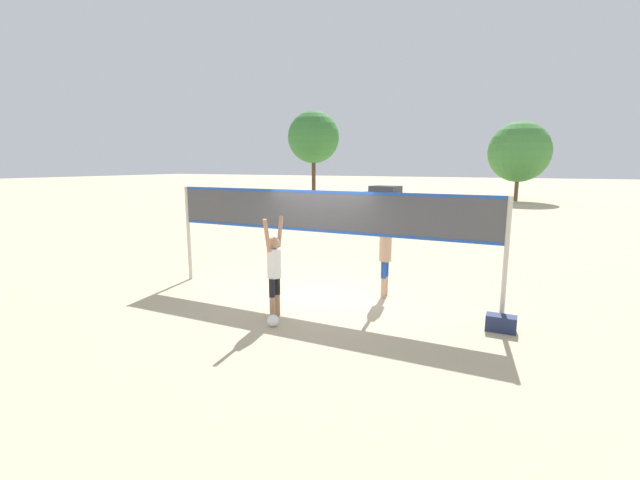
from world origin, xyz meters
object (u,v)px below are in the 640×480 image
object	(u,v)px
player_spiker	(274,266)
player_blocker	(385,251)
volleyball	(273,321)
gear_bag	(501,323)
parked_car_near	(387,196)
tree_left_cluster	(519,152)
tree_right_cluster	(314,137)
volleyball_net	(320,218)

from	to	relation	value
player_spiker	player_blocker	xyz separation A→B (m)	(1.57, 2.30, 0.03)
volleyball	gear_bag	bearing A→B (deg)	22.51
parked_car_near	tree_left_cluster	distance (m)	12.38
player_blocker	volleyball	size ratio (longest dim) A/B	9.25
player_spiker	tree_left_cluster	distance (m)	33.22
player_blocker	tree_right_cluster	distance (m)	34.48
player_spiker	tree_right_cluster	distance (m)	35.79
volleyball_net	gear_bag	size ratio (longest dim) A/B	14.73
gear_bag	player_blocker	bearing A→B (deg)	157.01
player_blocker	volleyball	xyz separation A→B (m)	(-1.35, -2.73, -0.99)
volleyball_net	player_blocker	distance (m)	1.69
volleyball_net	tree_right_cluster	bearing A→B (deg)	116.81
player_spiker	tree_left_cluster	world-z (taller)	tree_left_cluster
tree_left_cluster	gear_bag	bearing A→B (deg)	-88.99
tree_left_cluster	player_spiker	bearing A→B (deg)	-96.26
gear_bag	player_spiker	bearing A→B (deg)	-163.95
volleyball_net	volleyball	bearing A→B (deg)	-91.37
volleyball_net	player_spiker	size ratio (longest dim) A/B	3.84
player_spiker	parked_car_near	size ratio (longest dim) A/B	0.41
volleyball_net	tree_right_cluster	xyz separation A→B (m)	(-15.43, 30.54, 3.86)
volleyball	parked_car_near	distance (m)	25.95
player_spiker	gear_bag	xyz separation A→B (m)	(4.16, 1.20, -0.92)
volleyball	gear_bag	size ratio (longest dim) A/B	0.42
player_spiker	player_blocker	bearing A→B (deg)	-34.45
volleyball_net	volleyball	xyz separation A→B (m)	(-0.05, -1.97, -1.75)
volleyball	volleyball_net	bearing A→B (deg)	88.63
player_blocker	parked_car_near	distance (m)	23.64
parked_car_near	tree_right_cluster	world-z (taller)	tree_right_cluster
volleyball_net	parked_car_near	size ratio (longest dim) A/B	1.59
player_spiker	gear_bag	distance (m)	4.43
volleyball_net	player_blocker	xyz separation A→B (m)	(1.31, 0.76, -0.76)
volleyball	tree_left_cluster	bearing A→B (deg)	84.20
parked_car_near	tree_left_cluster	size ratio (longest dim) A/B	0.75
player_blocker	volleyball	distance (m)	3.20
volleyball_net	player_blocker	size ratio (longest dim) A/B	3.75
volleyball_net	player_blocker	world-z (taller)	volleyball_net
player_blocker	parked_car_near	bearing A→B (deg)	-163.25
volleyball	tree_left_cluster	size ratio (longest dim) A/B	0.03
volleyball_net	player_blocker	bearing A→B (deg)	30.17
volleyball	tree_left_cluster	distance (m)	33.72
volleyball_net	tree_left_cluster	bearing A→B (deg)	83.93
volleyball_net	gear_bag	bearing A→B (deg)	-4.98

